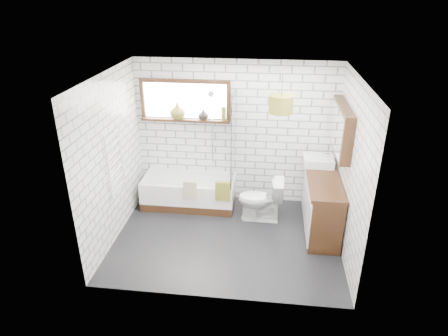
# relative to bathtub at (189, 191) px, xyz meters

# --- Properties ---
(floor) EXTENTS (3.40, 2.60, 0.01)m
(floor) POSITION_rel_bathtub_xyz_m (0.78, -0.95, -0.26)
(floor) COLOR black
(floor) RESTS_ON ground
(ceiling) EXTENTS (3.40, 2.60, 0.01)m
(ceiling) POSITION_rel_bathtub_xyz_m (0.78, -0.95, 2.25)
(ceiling) COLOR white
(ceiling) RESTS_ON ground
(wall_back) EXTENTS (3.40, 0.01, 2.50)m
(wall_back) POSITION_rel_bathtub_xyz_m (0.78, 0.36, 0.99)
(wall_back) COLOR white
(wall_back) RESTS_ON ground
(wall_front) EXTENTS (3.40, 0.01, 2.50)m
(wall_front) POSITION_rel_bathtub_xyz_m (0.78, -2.25, 0.99)
(wall_front) COLOR white
(wall_front) RESTS_ON ground
(wall_left) EXTENTS (0.01, 2.60, 2.50)m
(wall_left) POSITION_rel_bathtub_xyz_m (-0.93, -0.95, 0.99)
(wall_left) COLOR white
(wall_left) RESTS_ON ground
(wall_right) EXTENTS (0.01, 2.60, 2.50)m
(wall_right) POSITION_rel_bathtub_xyz_m (2.48, -0.95, 0.99)
(wall_right) COLOR white
(wall_right) RESTS_ON ground
(window) EXTENTS (1.52, 0.16, 0.68)m
(window) POSITION_rel_bathtub_xyz_m (-0.07, 0.31, 1.54)
(window) COLOR black
(window) RESTS_ON wall_back
(towel_radiator) EXTENTS (0.06, 0.52, 1.00)m
(towel_radiator) POSITION_rel_bathtub_xyz_m (-0.88, -0.95, 0.94)
(towel_radiator) COLOR white
(towel_radiator) RESTS_ON wall_left
(mirror_cabinet) EXTENTS (0.16, 1.20, 0.70)m
(mirror_cabinet) POSITION_rel_bathtub_xyz_m (2.40, -0.35, 1.39)
(mirror_cabinet) COLOR black
(mirror_cabinet) RESTS_ON wall_right
(shower_riser) EXTENTS (0.02, 0.02, 1.30)m
(shower_riser) POSITION_rel_bathtub_xyz_m (0.38, 0.31, 1.09)
(shower_riser) COLOR silver
(shower_riser) RESTS_ON wall_back
(bathtub) EXTENTS (1.59, 0.70, 0.51)m
(bathtub) POSITION_rel_bathtub_xyz_m (0.00, 0.00, 0.00)
(bathtub) COLOR white
(bathtub) RESTS_ON floor
(shower_screen) EXTENTS (0.02, 0.72, 1.50)m
(shower_screen) POSITION_rel_bathtub_xyz_m (0.77, 0.00, 1.01)
(shower_screen) COLOR white
(shower_screen) RESTS_ON bathtub
(towel_green) EXTENTS (0.24, 0.07, 0.33)m
(towel_green) POSITION_rel_bathtub_xyz_m (0.64, -0.35, 0.24)
(towel_green) COLOR olive
(towel_green) RESTS_ON bathtub
(towel_beige) EXTENTS (0.22, 0.05, 0.28)m
(towel_beige) POSITION_rel_bathtub_xyz_m (0.10, -0.35, 0.24)
(towel_beige) COLOR tan
(towel_beige) RESTS_ON bathtub
(vanity) EXTENTS (0.50, 1.57, 0.90)m
(vanity) POSITION_rel_bathtub_xyz_m (2.23, -0.44, 0.19)
(vanity) COLOR black
(vanity) RESTS_ON floor
(basin) EXTENTS (0.47, 0.41, 0.14)m
(basin) POSITION_rel_bathtub_xyz_m (2.17, -0.00, 0.71)
(basin) COLOR white
(basin) RESTS_ON vanity
(tap) EXTENTS (0.04, 0.04, 0.16)m
(tap) POSITION_rel_bathtub_xyz_m (2.33, -0.00, 0.77)
(tap) COLOR silver
(tap) RESTS_ON vanity
(toilet) EXTENTS (0.42, 0.73, 0.74)m
(toilet) POSITION_rel_bathtub_xyz_m (1.26, -0.34, 0.11)
(toilet) COLOR white
(toilet) RESTS_ON floor
(vase_olive) EXTENTS (0.32, 0.32, 0.27)m
(vase_olive) POSITION_rel_bathtub_xyz_m (-0.20, 0.28, 1.36)
(vase_olive) COLOR olive
(vase_olive) RESTS_ON window
(vase_dark) EXTENTS (0.18, 0.18, 0.18)m
(vase_dark) POSITION_rel_bathtub_xyz_m (0.24, 0.28, 1.31)
(vase_dark) COLOR black
(vase_dark) RESTS_ON window
(bottle) EXTENTS (0.08, 0.08, 0.23)m
(bottle) POSITION_rel_bathtub_xyz_m (0.58, 0.28, 1.34)
(bottle) COLOR olive
(bottle) RESTS_ON window
(pendant) EXTENTS (0.33, 0.33, 0.24)m
(pendant) POSITION_rel_bathtub_xyz_m (1.49, -0.75, 1.84)
(pendant) COLOR olive
(pendant) RESTS_ON ceiling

